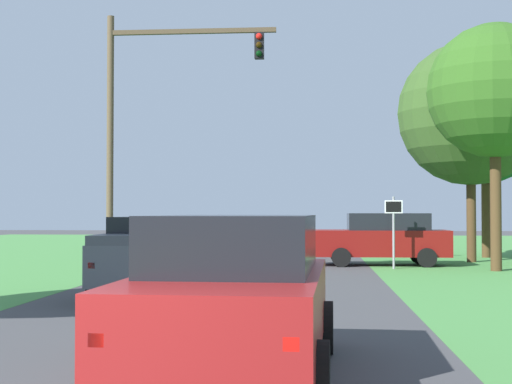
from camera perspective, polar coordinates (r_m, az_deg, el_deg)
ground_plane at (r=16.67m, az=-2.77°, el=-8.22°), size 120.00×120.00×0.00m
red_suv_near at (r=8.84m, az=-1.63°, el=-7.67°), size 2.41×5.04×1.90m
pickup_truck_lead at (r=17.31m, az=-7.76°, el=-4.78°), size 2.37×5.37×1.83m
traffic_light at (r=26.27m, az=-8.36°, el=6.56°), size 5.95×0.40×8.83m
keep_moving_sign at (r=25.52m, az=10.56°, el=-2.33°), size 0.60×0.09×2.46m
oak_tree_right at (r=29.95m, az=16.20°, el=5.84°), size 5.60×5.60×8.56m
crossing_suv_far at (r=27.21m, az=9.75°, el=-3.53°), size 4.81×2.07×1.89m
extra_tree_1 at (r=33.12m, az=17.24°, el=5.20°), size 5.27×5.27×8.44m
extra_tree_2 at (r=25.78m, az=17.93°, el=7.39°), size 4.43×4.43×8.15m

